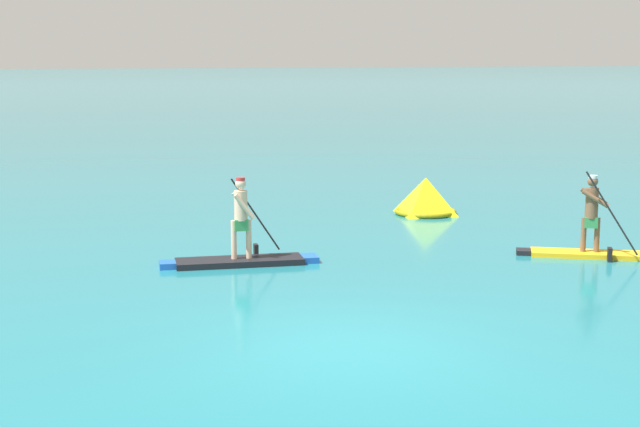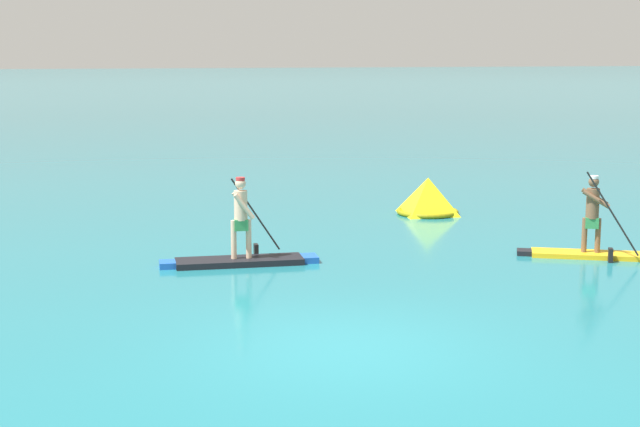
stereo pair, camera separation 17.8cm
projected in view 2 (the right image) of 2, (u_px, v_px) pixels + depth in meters
name	position (u px, v px, depth m)	size (l,w,h in m)	color
ground	(347.00, 347.00, 13.51)	(440.00, 440.00, 0.00)	#1E727F
paddleboarder_mid_center	(241.00, 248.00, 18.70)	(3.14, 0.97, 1.75)	black
paddleboarder_far_right	(593.00, 239.00, 19.33)	(2.84, 1.69, 1.85)	yellow
race_marker_buoy	(428.00, 198.00, 24.45)	(1.88, 1.88, 0.95)	yellow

